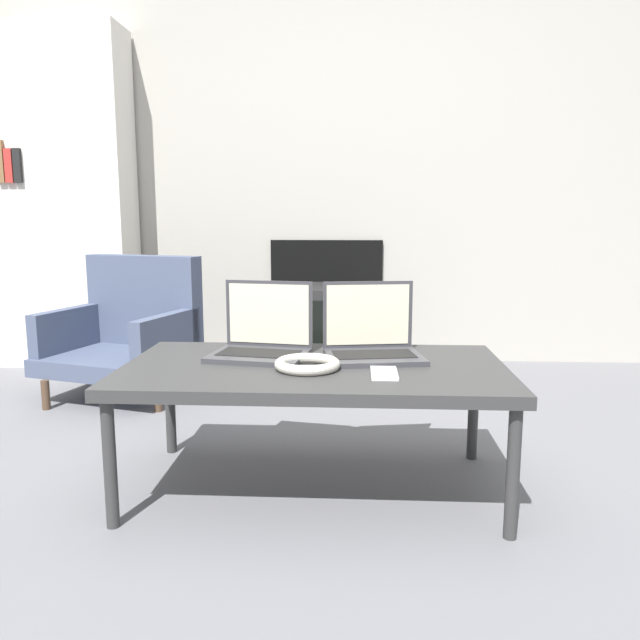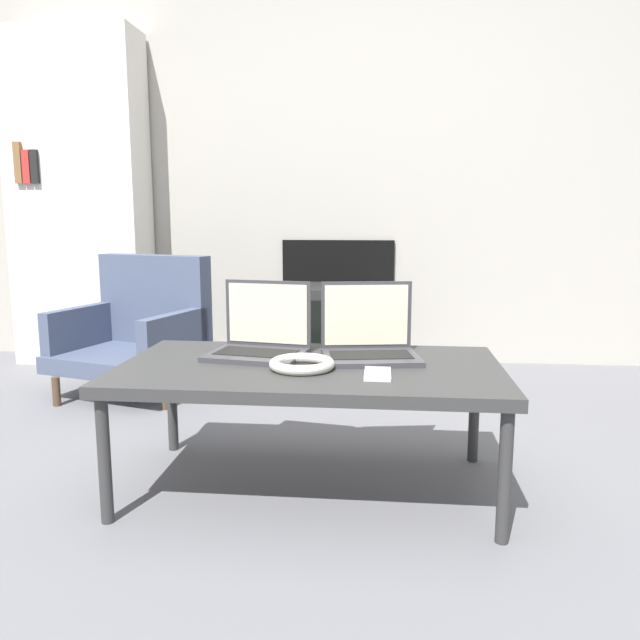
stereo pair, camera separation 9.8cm
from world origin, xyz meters
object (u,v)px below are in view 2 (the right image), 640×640
laptop_left (261,339)px  armchair (140,329)px  tv (335,328)px  headphones (302,364)px  phone (378,374)px  laptop_right (369,341)px

laptop_left → armchair: 1.24m
tv → headphones: bearing=-89.0°
laptop_left → phone: (0.39, -0.24, -0.05)m
laptop_left → laptop_right: (0.35, 0.00, 0.00)m
laptop_right → tv: 1.48m
phone → tv: (-0.25, 1.68, -0.17)m
phone → armchair: (-1.18, 1.18, -0.10)m
armchair → headphones: bearing=-33.4°
laptop_left → headphones: laptop_left is taller
laptop_right → phone: 0.24m
phone → tv: bearing=98.6°
laptop_left → armchair: size_ratio=0.45×
headphones → tv: (-0.03, 1.63, -0.18)m
laptop_right → armchair: size_ratio=0.45×
laptop_right → phone: (0.03, -0.24, -0.05)m
laptop_left → laptop_right: size_ratio=1.00×
headphones → tv: bearing=91.0°
laptop_left → phone: 0.45m
tv → armchair: (-0.92, -0.51, 0.07)m
headphones → armchair: size_ratio=0.27×
laptop_left → armchair: bearing=139.7°
laptop_right → armchair: 1.49m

